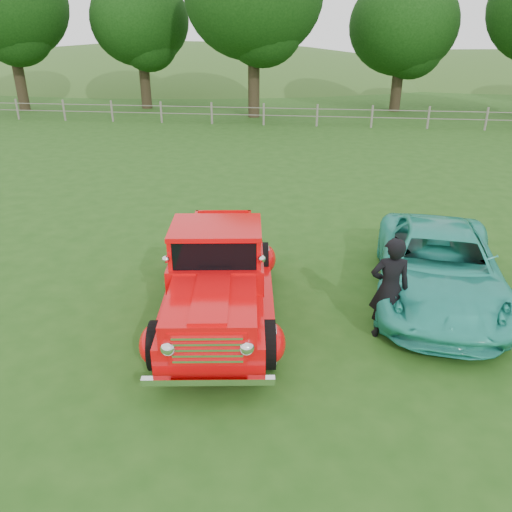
# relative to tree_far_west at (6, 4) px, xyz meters

# --- Properties ---
(ground) EXTENTS (140.00, 140.00, 0.00)m
(ground) POSITION_rel_tree_far_west_xyz_m (20.00, -26.00, -6.49)
(ground) COLOR #204B14
(ground) RESTS_ON ground
(distant_hills) EXTENTS (116.00, 60.00, 18.00)m
(distant_hills) POSITION_rel_tree_far_west_xyz_m (15.92, 33.46, -11.03)
(distant_hills) COLOR #335C22
(distant_hills) RESTS_ON ground
(fence_line) EXTENTS (48.00, 0.12, 1.20)m
(fence_line) POSITION_rel_tree_far_west_xyz_m (20.00, -4.00, -5.88)
(fence_line) COLOR slate
(fence_line) RESTS_ON ground
(tree_far_west) EXTENTS (7.60, 7.60, 9.93)m
(tree_far_west) POSITION_rel_tree_far_west_xyz_m (0.00, 0.00, 0.00)
(tree_far_west) COLOR #2E2317
(tree_far_west) RESTS_ON ground
(tree_mid_west) EXTENTS (6.40, 6.40, 8.46)m
(tree_mid_west) POSITION_rel_tree_far_west_xyz_m (8.00, 2.00, -0.94)
(tree_mid_west) COLOR #2E2317
(tree_mid_west) RESTS_ON ground
(tree_near_east) EXTENTS (6.80, 6.80, 8.33)m
(tree_near_east) POSITION_rel_tree_far_west_xyz_m (25.00, 3.00, -1.24)
(tree_near_east) COLOR #2E2317
(tree_near_east) RESTS_ON ground
(red_pickup) EXTENTS (2.78, 5.19, 1.78)m
(red_pickup) POSITION_rel_tree_far_west_xyz_m (18.86, -25.03, -5.69)
(red_pickup) COLOR black
(red_pickup) RESTS_ON ground
(teal_sedan) EXTENTS (2.69, 5.03, 1.35)m
(teal_sedan) POSITION_rel_tree_far_west_xyz_m (22.87, -23.75, -5.81)
(teal_sedan) COLOR teal
(teal_sedan) RESTS_ON ground
(man) EXTENTS (0.70, 0.50, 1.79)m
(man) POSITION_rel_tree_far_west_xyz_m (21.78, -25.27, -5.59)
(man) COLOR black
(man) RESTS_ON ground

